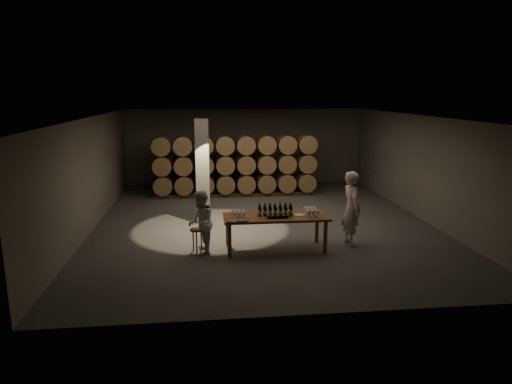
{
  "coord_description": "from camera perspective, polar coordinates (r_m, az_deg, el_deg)",
  "views": [
    {
      "loc": [
        -1.72,
        -13.37,
        3.93
      ],
      "look_at": [
        -0.28,
        -0.69,
        1.1
      ],
      "focal_mm": 32.0,
      "sensor_mm": 36.0,
      "label": 1
    }
  ],
  "objects": [
    {
      "name": "pen",
      "position": [
        10.92,
        -1.19,
        -3.59
      ],
      "size": [
        0.14,
        0.05,
        0.01
      ],
      "primitive_type": "cylinder",
      "rotation": [
        0.0,
        1.57,
        0.3
      ],
      "color": "black",
      "rests_on": "tasting_table"
    },
    {
      "name": "tasting_table",
      "position": [
        11.44,
        2.44,
        -3.41
      ],
      "size": [
        2.6,
        1.1,
        0.9
      ],
      "color": "brown",
      "rests_on": "ground"
    },
    {
      "name": "plate",
      "position": [
        11.44,
        5.42,
        -2.88
      ],
      "size": [
        0.28,
        0.28,
        0.02
      ],
      "primitive_type": "cylinder",
      "color": "white",
      "rests_on": "tasting_table"
    },
    {
      "name": "room",
      "position": [
        13.77,
        -6.7,
        2.67
      ],
      "size": [
        12.0,
        12.0,
        12.0
      ],
      "color": "#504D4B",
      "rests_on": "ground"
    },
    {
      "name": "stool",
      "position": [
        11.5,
        -7.41,
        -5.1
      ],
      "size": [
        0.35,
        0.35,
        0.58
      ],
      "rotation": [
        0.0,
        0.0,
        -0.08
      ],
      "color": "brown",
      "rests_on": "ground"
    },
    {
      "name": "person_man",
      "position": [
        12.01,
        11.85,
        -2.02
      ],
      "size": [
        0.56,
        0.77,
        1.95
      ],
      "primitive_type": "imported",
      "rotation": [
        0.0,
        0.0,
        1.71
      ],
      "color": "silver",
      "rests_on": "ground"
    },
    {
      "name": "glass_cluster_right",
      "position": [
        11.48,
        6.94,
        -2.24
      ],
      "size": [
        0.31,
        0.53,
        0.18
      ],
      "color": "silver",
      "rests_on": "tasting_table"
    },
    {
      "name": "lying_bottles",
      "position": [
        11.13,
        2.79,
        -3.1
      ],
      "size": [
        0.62,
        0.08,
        0.08
      ],
      "color": "black",
      "rests_on": "tasting_table"
    },
    {
      "name": "barrel_stack_back",
      "position": [
        18.83,
        -5.24,
        2.96
      ],
      "size": [
        4.7,
        0.95,
        1.57
      ],
      "color": "brown",
      "rests_on": "ground"
    },
    {
      "name": "bottle_cluster",
      "position": [
        11.4,
        2.42,
        -2.33
      ],
      "size": [
        0.86,
        0.23,
        0.32
      ],
      "color": "black",
      "rests_on": "tasting_table"
    },
    {
      "name": "person_woman",
      "position": [
        11.23,
        -6.92,
        -3.81
      ],
      "size": [
        0.61,
        0.78,
        1.59
      ],
      "primitive_type": "imported",
      "rotation": [
        0.0,
        0.0,
        -1.55
      ],
      "color": "white",
      "rests_on": "ground"
    },
    {
      "name": "notebook_corner",
      "position": [
        10.89,
        -2.88,
        -3.6
      ],
      "size": [
        0.31,
        0.35,
        0.02
      ],
      "primitive_type": "cube",
      "rotation": [
        0.0,
        0.0,
        -0.34
      ],
      "color": "brown",
      "rests_on": "tasting_table"
    },
    {
      "name": "notebook_near",
      "position": [
        10.88,
        -1.75,
        -3.59
      ],
      "size": [
        0.25,
        0.21,
        0.03
      ],
      "primitive_type": "cube",
      "rotation": [
        0.0,
        0.0,
        0.19
      ],
      "color": "brown",
      "rests_on": "tasting_table"
    },
    {
      "name": "barrel_stack_front",
      "position": [
        17.43,
        -2.59,
        3.46
      ],
      "size": [
        6.26,
        0.95,
        2.31
      ],
      "color": "brown",
      "rests_on": "ground"
    },
    {
      "name": "glass_cluster_left",
      "position": [
        11.24,
        -2.16,
        -2.54
      ],
      "size": [
        0.3,
        0.41,
        0.16
      ],
      "color": "silver",
      "rests_on": "tasting_table"
    }
  ]
}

